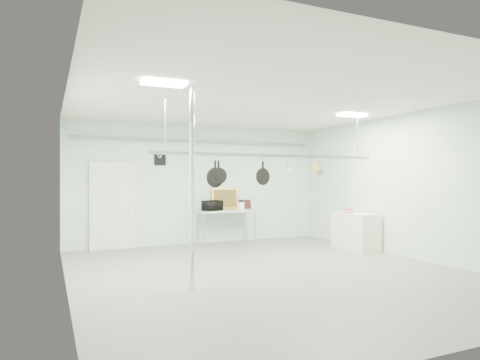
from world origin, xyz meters
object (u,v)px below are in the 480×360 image
side_cabinet (355,231)px  skillet_right (263,173)px  chrome_pole (192,188)px  prep_table (226,213)px  microwave (212,206)px  skillet_left (215,174)px  coffee_canister (241,206)px  skillet_mid (218,172)px  pot_rack (271,154)px  fruit_bowl (348,211)px

side_cabinet → skillet_right: skillet_right is taller
chrome_pole → prep_table: bearing=61.3°
microwave → skillet_left: bearing=52.3°
microwave → prep_table: bearing=169.4°
coffee_canister → skillet_right: skillet_right is taller
prep_table → microwave: microwave is taller
microwave → coffee_canister: (0.81, -0.07, -0.02)m
side_cabinet → microwave: (-2.96, 2.15, 0.59)m
skillet_left → skillet_mid: same height
side_cabinet → coffee_canister: size_ratio=5.46×
prep_table → side_cabinet: prep_table is taller
skillet_left → side_cabinet: bearing=2.3°
skillet_left → skillet_right: size_ratio=1.11×
pot_rack → microwave: (-0.01, 3.25, -1.19)m
side_cabinet → pot_rack: 3.62m
pot_rack → coffee_canister: pot_rack is taller
microwave → pot_rack: bearing=72.1°
coffee_canister → fruit_bowl: size_ratio=0.65×
side_cabinet → skillet_mid: skillet_mid is taller
chrome_pole → fruit_bowl: 5.24m
coffee_canister → prep_table: bearing=163.1°
pot_rack → coffee_canister: size_ratio=21.84×
fruit_bowl → skillet_mid: bearing=-162.6°
side_cabinet → microwave: microwave is taller
microwave → fruit_bowl: microwave is taller
skillet_mid → chrome_pole: bearing=-116.6°
chrome_pole → skillet_mid: (0.80, 0.90, 0.27)m
fruit_bowl → skillet_left: skillet_left is taller
skillet_left → skillet_mid: (0.07, 0.00, 0.03)m
prep_table → fruit_bowl: fruit_bowl is taller
pot_rack → skillet_mid: 1.16m
chrome_pole → skillet_mid: chrome_pole is taller
fruit_bowl → skillet_left: bearing=-162.8°
prep_table → skillet_left: bearing=-115.4°
prep_table → skillet_left: size_ratio=3.25×
skillet_left → skillet_right: same height
chrome_pole → fruit_bowl: bearing=24.3°
skillet_mid → fruit_bowl: bearing=32.4°
chrome_pole → side_cabinet: bearing=22.4°
side_cabinet → skillet_right: 3.61m
prep_table → skillet_right: size_ratio=3.62×
prep_table → coffee_canister: coffee_canister is taller
chrome_pole → prep_table: chrome_pole is taller
side_cabinet → skillet_left: size_ratio=2.44×
fruit_bowl → skillet_right: bearing=-157.8°
prep_table → side_cabinet: size_ratio=1.33×
coffee_canister → chrome_pole: bearing=-123.5°
prep_table → skillet_left: (-1.57, -3.30, 1.01)m
microwave → coffee_canister: 0.81m
side_cabinet → pot_rack: size_ratio=0.25×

